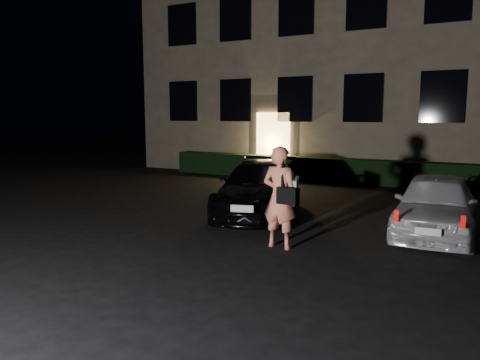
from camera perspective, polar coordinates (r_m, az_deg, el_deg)
The scene contains 6 objects.
ground at distance 7.66m, azimuth -6.77°, elevation -10.39°, with size 80.00×80.00×0.00m, color black.
building at distance 21.62m, azimuth 17.81°, elevation 17.13°, with size 20.00×8.11×12.00m.
hedge at distance 17.06m, azimuth 14.12°, elevation 1.03°, with size 15.00×0.70×0.85m, color black.
sedan at distance 11.50m, azimuth 2.39°, elevation -0.93°, with size 3.01×4.69×1.26m.
hatch at distance 10.17m, azimuth 22.76°, elevation -2.76°, with size 1.63×3.72×1.25m.
man at distance 8.45m, azimuth 4.92°, elevation -2.10°, with size 0.77×0.51×1.86m.
Camera 1 is at (4.25, -5.90, 2.40)m, focal length 35.00 mm.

